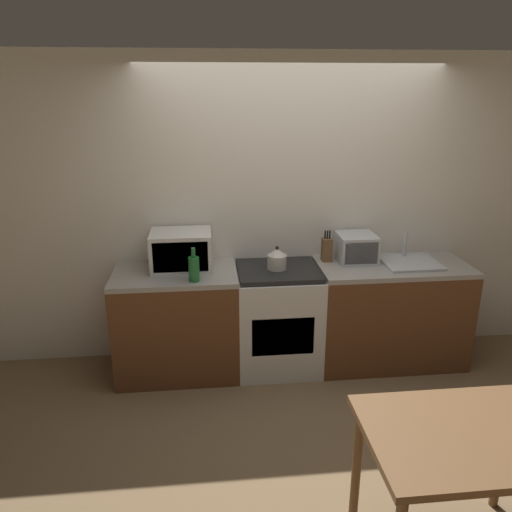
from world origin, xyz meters
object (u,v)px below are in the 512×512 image
stove_range (278,318)px  toaster_oven (356,248)px  bottle (194,268)px  dining_table (464,450)px  microwave (181,250)px  kettle (277,259)px

stove_range → toaster_oven: bearing=10.5°
bottle → toaster_oven: bearing=13.6°
bottle → toaster_oven: 1.41m
bottle → dining_table: 2.21m
microwave → toaster_oven: 1.48m
microwave → bottle: bearing=-70.9°
stove_range → bottle: bottle is taller
toaster_oven → dining_table: bearing=-92.0°
kettle → bottle: bottle is taller
kettle → microwave: 0.79m
toaster_oven → dining_table: (-0.07, -2.09, -0.35)m
bottle → dining_table: bearing=-53.6°
toaster_oven → microwave: bearing=-178.9°
microwave → bottle: size_ratio=1.83×
dining_table → bottle: bearing=126.4°
stove_range → bottle: size_ratio=3.36×
bottle → toaster_oven: size_ratio=0.84×
kettle → toaster_oven: bearing=10.5°
stove_range → toaster_oven: (0.69, 0.13, 0.57)m
microwave → dining_table: 2.53m
toaster_oven → dining_table: 2.12m
toaster_oven → dining_table: toaster_oven is taller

